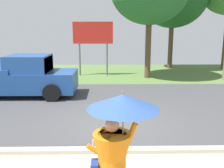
# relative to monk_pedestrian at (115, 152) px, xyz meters

# --- Properties ---
(ground_plane) EXTENTS (40.00, 22.00, 0.20)m
(ground_plane) POSITION_rel_monk_pedestrian_xyz_m (0.11, 7.15, -1.19)
(ground_plane) COLOR #424244
(monk_pedestrian) EXTENTS (1.12, 1.10, 2.13)m
(monk_pedestrian) POSITION_rel_monk_pedestrian_xyz_m (0.00, 0.00, 0.00)
(monk_pedestrian) COLOR orange
(monk_pedestrian) RESTS_ON ground_plane
(pickup_truck) EXTENTS (5.20, 2.28, 1.88)m
(pickup_truck) POSITION_rel_monk_pedestrian_xyz_m (-4.18, 7.84, -0.27)
(pickup_truck) COLOR #1E478C
(pickup_truck) RESTS_ON ground_plane
(roadside_billboard) EXTENTS (2.60, 0.12, 3.50)m
(roadside_billboard) POSITION_rel_monk_pedestrian_xyz_m (-1.09, 13.05, 1.40)
(roadside_billboard) COLOR slate
(roadside_billboard) RESTS_ON ground_plane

